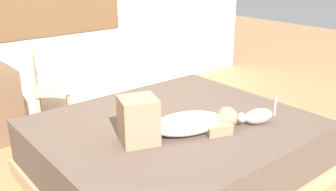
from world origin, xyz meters
TOP-DOWN VIEW (x-y plane):
  - ground_plane at (0.00, 0.00)m, footprint 16.00×16.00m
  - bed at (0.10, 0.14)m, footprint 2.16×1.86m
  - person_lying at (-0.06, -0.06)m, footprint 0.93×0.51m
  - cat at (0.59, -0.31)m, footprint 0.34×0.19m
  - chair_by_desk at (-0.33, 1.73)m, footprint 0.49×0.49m

SIDE VIEW (x-z plane):
  - ground_plane at x=0.00m, z-range 0.00..0.00m
  - bed at x=0.10m, z-range 0.00..0.51m
  - chair_by_desk at x=-0.33m, z-range 0.08..0.94m
  - cat at x=0.59m, z-range 0.47..0.68m
  - person_lying at x=-0.06m, z-range 0.46..0.80m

